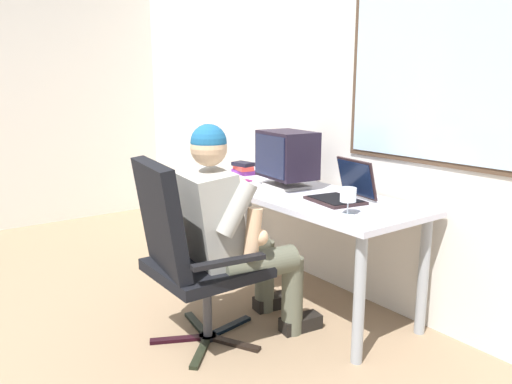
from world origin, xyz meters
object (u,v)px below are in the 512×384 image
(office_chair, at_px, (185,247))
(cd_case, at_px, (239,181))
(person_seated, at_px, (232,228))
(wine_glass, at_px, (348,196))
(crt_monitor, at_px, (287,156))
(laptop, at_px, (345,190))
(book_stack, at_px, (243,168))
(desk, at_px, (291,202))

(office_chair, xyz_separation_m, cd_case, (-0.59, 0.74, 0.17))
(person_seated, bearing_deg, wine_glass, 44.67)
(crt_monitor, bearing_deg, office_chair, -74.21)
(office_chair, height_order, laptop, office_chair)
(office_chair, distance_m, crt_monitor, 0.99)
(office_chair, height_order, person_seated, person_seated)
(book_stack, bearing_deg, laptop, -0.51)
(office_chair, xyz_separation_m, wine_glass, (0.47, 0.70, 0.26))
(laptop, bearing_deg, desk, -171.81)
(crt_monitor, distance_m, wine_glass, 0.75)
(desk, relative_size, cd_case, 11.04)
(desk, distance_m, laptop, 0.44)
(desk, relative_size, wine_glass, 12.78)
(desk, distance_m, crt_monitor, 0.30)
(desk, bearing_deg, crt_monitor, 159.34)
(person_seated, bearing_deg, laptop, 72.25)
(crt_monitor, bearing_deg, book_stack, 176.01)
(desk, distance_m, office_chair, 0.88)
(desk, xyz_separation_m, cd_case, (-0.42, -0.12, 0.09))
(wine_glass, distance_m, cd_case, 1.06)
(crt_monitor, xyz_separation_m, book_stack, (-0.55, 0.04, -0.16))
(office_chair, distance_m, book_stack, 1.24)
(laptop, distance_m, wine_glass, 0.32)
(desk, relative_size, person_seated, 1.53)
(book_stack, distance_m, cd_case, 0.28)
(laptop, bearing_deg, office_chair, -104.77)
(desk, height_order, wine_glass, wine_glass)
(person_seated, height_order, crt_monitor, person_seated)
(book_stack, xyz_separation_m, cd_case, (0.21, -0.19, -0.04))
(person_seated, relative_size, cd_case, 7.20)
(cd_case, bearing_deg, person_seated, -37.14)
(office_chair, bearing_deg, crt_monitor, 105.79)
(wine_glass, bearing_deg, office_chair, -123.92)
(laptop, bearing_deg, person_seated, -107.75)
(person_seated, distance_m, laptop, 0.70)
(book_stack, height_order, cd_case, book_stack)
(person_seated, height_order, wine_glass, person_seated)
(person_seated, distance_m, wine_glass, 0.65)
(crt_monitor, xyz_separation_m, laptop, (0.49, 0.03, -0.14))
(office_chair, bearing_deg, person_seated, 82.73)
(person_seated, bearing_deg, book_stack, 141.74)
(crt_monitor, distance_m, laptop, 0.51)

